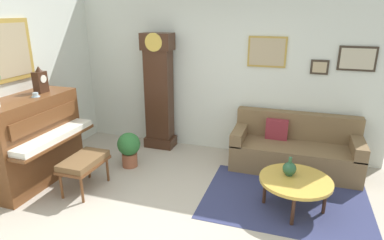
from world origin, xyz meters
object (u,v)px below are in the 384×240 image
Objects in this scene: coffee_table at (296,181)px; potted_plant at (129,147)px; piano_bench at (84,163)px; piano at (32,140)px; grandfather_clock at (159,95)px; teacup at (35,95)px; green_jug at (289,169)px; couch at (294,149)px; mantel_clock at (40,81)px.

potted_plant reaches higher than coffee_table.
piano_bench reaches higher than coffee_table.
coffee_table is (3.58, 0.42, -0.25)m from piano.
grandfather_clock is 2.01m from teacup.
piano is 1.39m from potted_plant.
piano_bench is at bearing -169.30° from green_jug.
teacup is at bearing -123.18° from grandfather_clock.
couch is (3.54, 1.60, -0.32)m from piano.
teacup reaches higher than green_jug.
piano_bench is 1.87m from grandfather_clock.
couch is at bearing 30.43° from piano_bench.
piano_bench is at bearing -149.57° from couch.
mantel_clock reaches higher than coffee_table.
teacup is (-3.43, -1.52, 0.96)m from couch.
couch is at bearing -3.67° from grandfather_clock.
piano is at bearing -171.73° from green_jug.
coffee_table is 0.17m from green_jug.
teacup is at bearing -156.15° from couch.
piano reaches higher than coffee_table.
piano_bench is 3.14m from couch.
coffee_table is 1.57× the size of potted_plant.
green_jug is (-0.05, -1.09, 0.18)m from couch.
mantel_clock is at bearing -178.34° from coffee_table.
grandfather_clock is at bearing 81.48° from potted_plant.
teacup is at bearing 35.69° from piano.
piano is 1.64× the size of coffee_table.
piano_bench is 0.34× the size of grandfather_clock.
grandfather_clock is 2.31× the size of coffee_table.
mantel_clock is (-3.58, -0.10, 1.04)m from coffee_table.
couch is 2.59m from potted_plant.
mantel_clock reaches higher than teacup.
piano reaches higher than green_jug.
piano is 2.06× the size of piano_bench.
couch is (2.34, -0.15, -0.65)m from grandfather_clock.
green_jug is at bearing 3.10° from mantel_clock.
couch is at bearing 17.17° from potted_plant.
teacup reaches higher than coffee_table.
grandfather_clock is at bearing 150.93° from coffee_table.
grandfather_clock reaches higher than green_jug.
potted_plant is (1.06, 0.51, -1.10)m from mantel_clock.
couch is 7.92× the size of green_jug.
piano_bench is at bearing -171.36° from coffee_table.
piano_bench is 2.71m from green_jug.
coffee_table is (0.04, -1.17, 0.07)m from couch.
teacup reaches higher than piano_bench.
green_jug is (2.30, -1.24, -0.47)m from grandfather_clock.
grandfather_clock is at bearing 49.98° from mantel_clock.
potted_plant is at bearing 37.98° from piano.
piano_bench is 0.37× the size of couch.
potted_plant is at bearing 74.29° from piano_bench.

